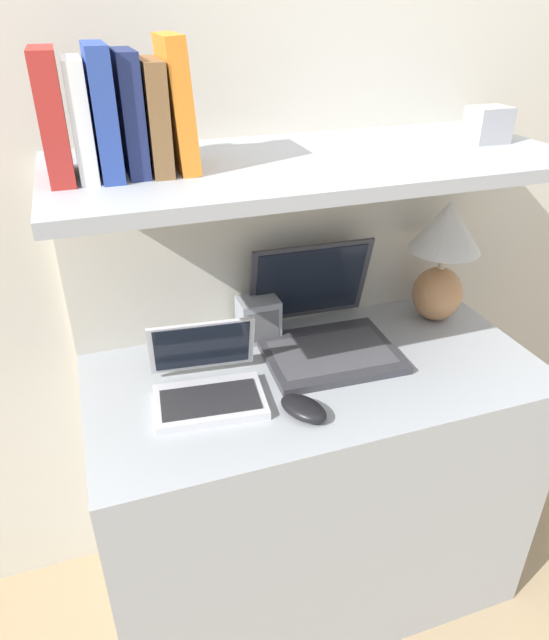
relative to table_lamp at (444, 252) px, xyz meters
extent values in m
cube|color=beige|center=(-0.42, 0.19, 0.22)|extent=(6.00, 0.05, 2.40)
cube|color=#999EA3|center=(-0.42, -0.14, -0.59)|extent=(1.12, 0.54, 0.78)
cube|color=beige|center=(-0.42, 0.14, -0.35)|extent=(1.12, 0.04, 1.26)
cube|color=#999EA3|center=(-0.42, -0.08, 0.29)|extent=(1.12, 0.49, 0.03)
ellipsoid|color=#B27A4C|center=(0.00, 0.00, -0.13)|extent=(0.14, 0.14, 0.16)
cylinder|color=tan|center=(0.00, 0.00, -0.02)|extent=(0.02, 0.02, 0.06)
cone|color=silver|center=(0.00, 0.00, 0.08)|extent=(0.19, 0.19, 0.14)
cube|color=#333338|center=(-0.37, -0.09, -0.19)|extent=(0.34, 0.28, 0.02)
cube|color=#47474C|center=(-0.37, -0.10, -0.18)|extent=(0.30, 0.20, 0.00)
cube|color=#333338|center=(-0.36, 0.08, -0.07)|extent=(0.33, 0.09, 0.24)
cube|color=black|center=(-0.36, 0.07, -0.06)|extent=(0.30, 0.07, 0.21)
cube|color=silver|center=(-0.70, -0.19, -0.19)|extent=(0.26, 0.19, 0.02)
cube|color=#232326|center=(-0.70, -0.19, -0.18)|extent=(0.23, 0.14, 0.00)
cube|color=silver|center=(-0.69, -0.08, -0.11)|extent=(0.25, 0.08, 0.15)
cube|color=black|center=(-0.69, -0.08, -0.11)|extent=(0.23, 0.07, 0.13)
ellipsoid|color=black|center=(-0.52, -0.29, -0.19)|extent=(0.12, 0.14, 0.04)
cube|color=gray|center=(-0.51, 0.06, -0.14)|extent=(0.11, 0.08, 0.12)
cube|color=#59595B|center=(-0.51, 0.02, -0.14)|extent=(0.08, 0.00, 0.08)
cube|color=#A82823|center=(-0.93, -0.08, 0.42)|extent=(0.04, 0.16, 0.22)
cube|color=silver|center=(-0.88, -0.08, 0.41)|extent=(0.03, 0.15, 0.20)
cube|color=#284293|center=(-0.84, -0.08, 0.42)|extent=(0.04, 0.17, 0.23)
cube|color=navy|center=(-0.79, -0.08, 0.41)|extent=(0.04, 0.15, 0.22)
cube|color=brown|center=(-0.75, -0.08, 0.40)|extent=(0.04, 0.16, 0.20)
cube|color=orange|center=(-0.71, -0.08, 0.42)|extent=(0.05, 0.15, 0.24)
cube|color=#99999E|center=(0.01, -0.08, 0.35)|extent=(0.09, 0.07, 0.08)
camera|label=1|loc=(-0.90, -1.20, 0.60)|focal=32.00mm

